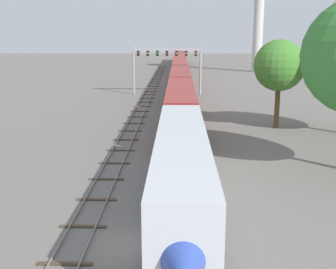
% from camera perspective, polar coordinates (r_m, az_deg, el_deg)
% --- Properties ---
extents(ground_plane, '(400.00, 400.00, 0.00)m').
position_cam_1_polar(ground_plane, '(23.02, -3.34, -14.30)').
color(ground_plane, slate).
extents(track_main, '(2.60, 200.00, 0.16)m').
position_cam_1_polar(track_main, '(81.01, 1.56, 5.84)').
color(track_main, slate).
rests_on(track_main, ground).
extents(track_near, '(2.60, 160.00, 0.16)m').
position_cam_1_polar(track_near, '(61.47, -3.55, 3.40)').
color(track_near, slate).
rests_on(track_near, ground).
extents(passenger_train, '(3.04, 153.83, 4.80)m').
position_cam_1_polar(passenger_train, '(91.41, 1.56, 8.30)').
color(passenger_train, silver).
rests_on(passenger_train, ground).
extents(signal_gantry, '(12.10, 0.49, 8.33)m').
position_cam_1_polar(signal_gantry, '(75.38, -0.14, 9.93)').
color(signal_gantry, '#999BA0').
rests_on(signal_gantry, ground).
extents(trackside_tree_mid, '(5.67, 5.67, 9.88)m').
position_cam_1_polar(trackside_tree_mid, '(49.88, 14.41, 8.72)').
color(trackside_tree_mid, brown).
rests_on(trackside_tree_mid, ground).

